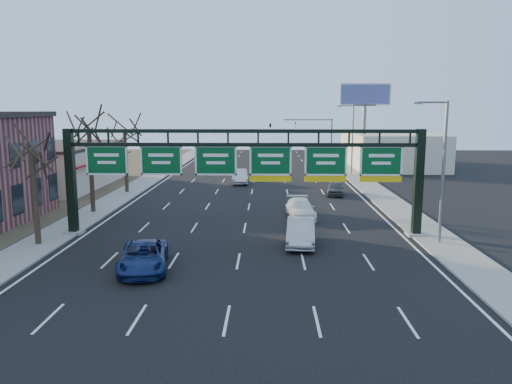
{
  "coord_description": "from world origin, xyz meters",
  "views": [
    {
      "loc": [
        1.66,
        -25.13,
        8.49
      ],
      "look_at": [
        0.89,
        6.59,
        3.2
      ],
      "focal_mm": 35.0,
      "sensor_mm": 36.0,
      "label": 1
    }
  ],
  "objects_px": {
    "car_silver_sedan": "(301,232)",
    "car_blue_suv": "(144,257)",
    "sign_gantry": "(246,167)",
    "car_white_wagon": "(300,209)"
  },
  "relations": [
    {
      "from": "sign_gantry",
      "to": "car_blue_suv",
      "type": "xyz_separation_m",
      "value": [
        -5.1,
        -7.7,
        -3.9
      ]
    },
    {
      "from": "sign_gantry",
      "to": "car_blue_suv",
      "type": "distance_m",
      "value": 10.02
    },
    {
      "from": "car_silver_sedan",
      "to": "sign_gantry",
      "type": "bearing_deg",
      "value": 150.06
    },
    {
      "from": "car_blue_suv",
      "to": "car_silver_sedan",
      "type": "bearing_deg",
      "value": 21.9
    },
    {
      "from": "car_blue_suv",
      "to": "car_white_wagon",
      "type": "distance_m",
      "value": 16.05
    },
    {
      "from": "car_silver_sedan",
      "to": "car_white_wagon",
      "type": "height_order",
      "value": "car_silver_sedan"
    },
    {
      "from": "sign_gantry",
      "to": "car_blue_suv",
      "type": "bearing_deg",
      "value": -123.53
    },
    {
      "from": "car_silver_sedan",
      "to": "car_blue_suv",
      "type": "bearing_deg",
      "value": -144.69
    },
    {
      "from": "sign_gantry",
      "to": "car_white_wagon",
      "type": "relative_size",
      "value": 4.87
    },
    {
      "from": "car_silver_sedan",
      "to": "car_white_wagon",
      "type": "relative_size",
      "value": 0.98
    }
  ]
}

